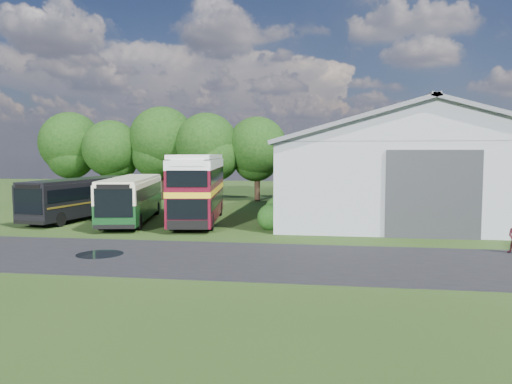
% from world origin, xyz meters
% --- Properties ---
extents(ground, '(120.00, 120.00, 0.00)m').
position_xyz_m(ground, '(0.00, 0.00, 0.00)').
color(ground, '#1E3511').
rests_on(ground, ground).
extents(asphalt_road, '(60.00, 8.00, 0.02)m').
position_xyz_m(asphalt_road, '(3.00, -3.00, 0.00)').
color(asphalt_road, black).
rests_on(asphalt_road, ground).
extents(puddle, '(2.20, 2.20, 0.01)m').
position_xyz_m(puddle, '(-1.50, -3.00, 0.00)').
color(puddle, black).
rests_on(puddle, ground).
extents(storage_shed, '(18.80, 24.80, 8.15)m').
position_xyz_m(storage_shed, '(15.00, 15.98, 4.17)').
color(storage_shed, gray).
rests_on(storage_shed, ground).
extents(tree_left_a, '(6.46, 6.46, 9.12)m').
position_xyz_m(tree_left_a, '(-18.00, 24.50, 5.87)').
color(tree_left_a, black).
rests_on(tree_left_a, ground).
extents(tree_left_b, '(5.78, 5.78, 8.16)m').
position_xyz_m(tree_left_b, '(-13.00, 23.50, 5.25)').
color(tree_left_b, black).
rests_on(tree_left_b, ground).
extents(tree_mid, '(6.80, 6.80, 9.60)m').
position_xyz_m(tree_mid, '(-8.00, 24.80, 6.18)').
color(tree_mid, black).
rests_on(tree_mid, ground).
extents(tree_right_a, '(6.26, 6.26, 8.83)m').
position_xyz_m(tree_right_a, '(-3.00, 23.80, 5.69)').
color(tree_right_a, black).
rests_on(tree_right_a, ground).
extents(tree_right_b, '(5.98, 5.98, 8.45)m').
position_xyz_m(tree_right_b, '(2.00, 24.60, 5.44)').
color(tree_right_b, black).
rests_on(tree_right_b, ground).
extents(shrub_front, '(1.70, 1.70, 1.70)m').
position_xyz_m(shrub_front, '(5.60, 6.00, 0.00)').
color(shrub_front, '#194714').
rests_on(shrub_front, ground).
extents(shrub_mid, '(1.60, 1.60, 1.60)m').
position_xyz_m(shrub_mid, '(5.60, 8.00, 0.00)').
color(shrub_mid, '#194714').
rests_on(shrub_mid, ground).
extents(shrub_back, '(1.80, 1.80, 1.80)m').
position_xyz_m(shrub_back, '(5.60, 10.00, 0.00)').
color(shrub_back, '#194714').
rests_on(shrub_back, ground).
extents(bus_green_single, '(4.82, 11.59, 3.11)m').
position_xyz_m(bus_green_single, '(-4.46, 8.14, 1.66)').
color(bus_green_single, black).
rests_on(bus_green_single, ground).
extents(bus_maroon_double, '(4.35, 11.24, 4.71)m').
position_xyz_m(bus_maroon_double, '(0.23, 8.48, 2.35)').
color(bus_maroon_double, black).
rests_on(bus_maroon_double, ground).
extents(bus_dark_single, '(4.08, 10.98, 2.96)m').
position_xyz_m(bus_dark_single, '(-8.71, 9.02, 1.58)').
color(bus_dark_single, black).
rests_on(bus_dark_single, ground).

